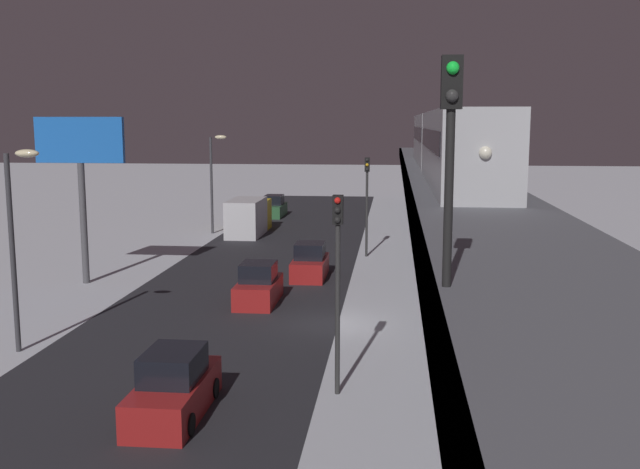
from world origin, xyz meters
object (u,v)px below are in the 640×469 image
(rail_signal, at_px, (451,131))
(traffic_light_near, at_px, (338,265))
(sedan_red, at_px, (174,389))
(box_truck, at_px, (249,217))
(sedan_red_2, at_px, (258,287))
(traffic_light_mid, at_px, (367,192))
(commercial_billboard, at_px, (80,157))
(sedan_green, at_px, (274,208))
(sedan_red_3, at_px, (310,264))
(subway_train, at_px, (447,141))

(rail_signal, height_order, traffic_light_near, rail_signal)
(sedan_red, distance_m, box_truck, 35.67)
(box_truck, distance_m, traffic_light_near, 34.65)
(rail_signal, height_order, sedan_red_2, rail_signal)
(traffic_light_mid, bearing_deg, commercial_billboard, 32.48)
(sedan_red_2, distance_m, sedan_green, 32.89)
(traffic_light_mid, bearing_deg, sedan_red_3, 67.02)
(subway_train, distance_m, rail_signal, 30.81)
(traffic_light_near, xyz_separation_m, commercial_billboard, (14.81, -14.93, 2.63))
(rail_signal, height_order, commercial_billboard, rail_signal)
(rail_signal, bearing_deg, traffic_light_mid, -85.51)
(sedan_red, relative_size, box_truck, 0.61)
(sedan_red_3, relative_size, traffic_light_mid, 0.63)
(traffic_light_near, relative_size, commercial_billboard, 0.72)
(subway_train, distance_m, sedan_red, 26.10)
(sedan_red_3, distance_m, box_truck, 17.02)
(sedan_red, height_order, sedan_red_2, same)
(sedan_red, height_order, traffic_light_mid, traffic_light_mid)
(sedan_red_3, bearing_deg, subway_train, 25.77)
(sedan_red, distance_m, sedan_red_2, 13.66)
(rail_signal, xyz_separation_m, commercial_billboard, (17.47, -24.43, -1.63))
(traffic_light_mid, bearing_deg, sedan_green, -64.75)
(box_truck, bearing_deg, traffic_light_mid, 137.07)
(sedan_red, relative_size, sedan_green, 0.96)
(subway_train, height_order, sedan_red_2, subway_train)
(sedan_red_3, height_order, traffic_light_near, traffic_light_near)
(sedan_red_2, distance_m, commercial_billboard, 12.26)
(traffic_light_mid, bearing_deg, rail_signal, 94.49)
(rail_signal, relative_size, commercial_billboard, 0.45)
(sedan_red_3, bearing_deg, rail_signal, -78.38)
(rail_signal, relative_size, box_truck, 0.54)
(subway_train, bearing_deg, sedan_red_3, 25.77)
(rail_signal, height_order, traffic_light_mid, rail_signal)
(sedan_red_3, xyz_separation_m, commercial_billboard, (11.91, 2.59, 6.03))
(rail_signal, xyz_separation_m, traffic_light_mid, (2.66, -33.86, -4.26))
(sedan_red_2, bearing_deg, traffic_light_mid, 69.91)
(sedan_red, bearing_deg, rail_signal, -44.98)
(subway_train, relative_size, sedan_red_2, 9.19)
(box_truck, bearing_deg, rail_signal, 105.89)
(rail_signal, height_order, sedan_red_3, rail_signal)
(subway_train, xyz_separation_m, sedan_green, (14.06, -22.86, -6.72))
(sedan_green, bearing_deg, traffic_light_near, 101.91)
(subway_train, distance_m, sedan_green, 27.66)
(commercial_billboard, bearing_deg, sedan_green, -100.71)
(sedan_red_3, distance_m, traffic_light_mid, 8.17)
(subway_train, distance_m, traffic_light_near, 22.00)
(subway_train, xyz_separation_m, commercial_billboard, (19.58, 6.29, -0.69))
(sedan_red_2, relative_size, box_truck, 0.54)
(sedan_red_3, xyz_separation_m, sedan_green, (6.40, -26.56, 0.00))
(subway_train, relative_size, commercial_billboard, 4.14)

